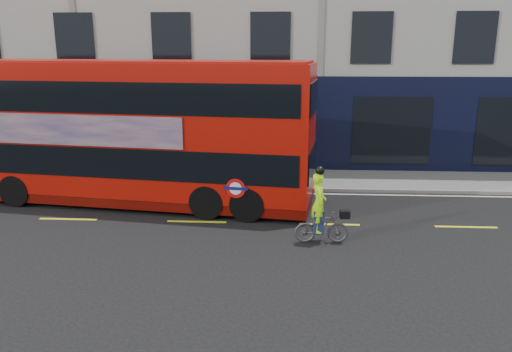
{
  "coord_description": "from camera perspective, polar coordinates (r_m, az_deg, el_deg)",
  "views": [
    {
      "loc": [
        -1.38,
        -12.67,
        5.12
      ],
      "look_at": [
        -2.19,
        1.31,
        1.51
      ],
      "focal_mm": 35.0,
      "sensor_mm": 36.0,
      "label": 1
    }
  ],
  "objects": [
    {
      "name": "cyclist",
      "position": [
        13.5,
        7.39,
        -4.64
      ],
      "size": [
        1.48,
        0.61,
        2.13
      ],
      "rotation": [
        0.0,
        0.0,
        0.05
      ],
      "color": "#4B4D50",
      "rests_on": "ground"
    },
    {
      "name": "lane_dashes",
      "position": [
        15.13,
        8.38,
        -5.48
      ],
      "size": [
        58.0,
        0.12,
        0.01
      ],
      "primitive_type": null,
      "color": "yellow",
      "rests_on": "ground"
    },
    {
      "name": "kerb",
      "position": [
        18.43,
        7.48,
        -1.6
      ],
      "size": [
        60.0,
        0.12,
        0.13
      ],
      "primitive_type": "cube",
      "color": "gray",
      "rests_on": "ground"
    },
    {
      "name": "road_edge_line",
      "position": [
        18.16,
        7.54,
        -2.04
      ],
      "size": [
        58.0,
        0.1,
        0.01
      ],
      "primitive_type": "cube",
      "color": "silver",
      "rests_on": "ground"
    },
    {
      "name": "bus",
      "position": [
        16.99,
        -13.49,
        4.93
      ],
      "size": [
        11.97,
        4.21,
        4.73
      ],
      "rotation": [
        0.0,
        0.0,
        -0.14
      ],
      "color": "#AB0F06",
      "rests_on": "ground"
    },
    {
      "name": "pavement",
      "position": [
        19.87,
        7.18,
        -0.42
      ],
      "size": [
        60.0,
        3.0,
        0.12
      ],
      "primitive_type": "cube",
      "color": "gray",
      "rests_on": "ground"
    },
    {
      "name": "ground",
      "position": [
        13.73,
        8.91,
        -7.63
      ],
      "size": [
        120.0,
        120.0,
        0.0
      ],
      "primitive_type": "plane",
      "color": "black",
      "rests_on": "ground"
    }
  ]
}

